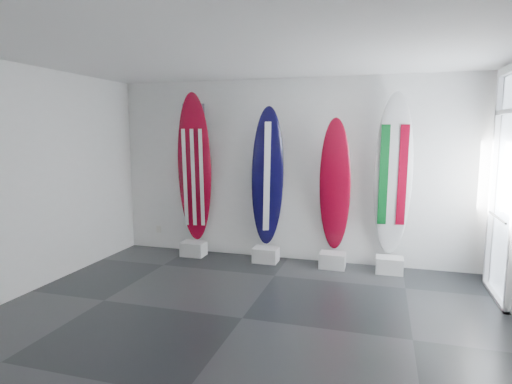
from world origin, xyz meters
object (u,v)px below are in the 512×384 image
(surfboard_navy, at_px, (268,178))
(surfboard_swiss, at_px, (335,186))
(surfboard_usa, at_px, (194,168))
(surfboard_italy, at_px, (393,176))

(surfboard_navy, relative_size, surfboard_swiss, 1.09)
(surfboard_usa, bearing_deg, surfboard_swiss, -10.61)
(surfboard_usa, distance_m, surfboard_italy, 3.25)
(surfboard_swiss, distance_m, surfboard_italy, 0.88)
(surfboard_usa, relative_size, surfboard_swiss, 1.20)
(surfboard_usa, relative_size, surfboard_navy, 1.10)
(surfboard_swiss, xyz_separation_m, surfboard_italy, (0.86, 0.00, 0.19))
(surfboard_navy, xyz_separation_m, surfboard_swiss, (1.09, 0.00, -0.09))
(surfboard_navy, height_order, surfboard_italy, surfboard_italy)
(surfboard_italy, bearing_deg, surfboard_swiss, 174.79)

